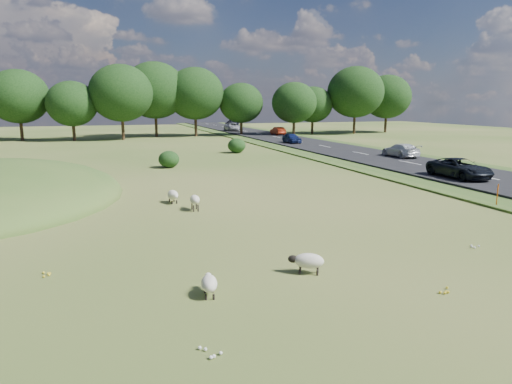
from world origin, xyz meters
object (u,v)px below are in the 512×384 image
at_px(sheep_1, 195,200).
at_px(sheep_0, 308,261).
at_px(car_0, 460,168).
at_px(car_3, 278,131).
at_px(marker_post, 497,196).
at_px(car_6, 233,127).
at_px(car_2, 232,123).
at_px(sheep_2, 209,283).
at_px(car_4, 292,138).
at_px(sheep_3, 173,195).
at_px(car_7, 400,150).

bearing_deg(sheep_1, sheep_0, -168.14).
height_order(car_0, car_3, car_0).
xyz_separation_m(marker_post, sheep_0, (-13.25, -5.47, -0.18)).
bearing_deg(sheep_1, car_6, -15.62).
bearing_deg(car_6, car_0, -90.00).
height_order(car_3, car_6, car_6).
distance_m(car_2, car_3, 27.53).
relative_size(car_0, car_3, 1.23).
bearing_deg(car_0, marker_post, -119.32).
xyz_separation_m(car_0, car_3, (3.80, 44.15, -0.03)).
relative_size(marker_post, sheep_2, 1.14).
bearing_deg(car_0, car_2, 86.97).
bearing_deg(marker_post, car_4, 83.83).
bearing_deg(car_2, car_4, 84.86).
bearing_deg(car_4, sheep_3, -123.08).
bearing_deg(car_2, marker_post, 84.38).
bearing_deg(car_7, car_4, -77.79).
bearing_deg(marker_post, car_2, 84.38).
height_order(car_0, car_4, car_0).
bearing_deg(car_0, car_6, 90.00).
distance_m(car_0, car_7, 12.47).
bearing_deg(sheep_2, sheep_1, 0.83).
relative_size(sheep_1, sheep_2, 1.03).
distance_m(car_3, car_6, 13.61).
xyz_separation_m(sheep_1, car_4, (18.90, 32.26, 0.33)).
xyz_separation_m(marker_post, car_3, (7.74, 51.17, 0.29)).
xyz_separation_m(car_2, car_4, (-3.80, -42.25, -0.12)).
height_order(marker_post, sheep_2, marker_post).
distance_m(sheep_0, car_3, 60.41).
bearing_deg(car_0, sheep_0, -144.00).
xyz_separation_m(car_2, car_6, (-3.80, -14.47, -0.01)).
relative_size(car_4, car_6, 0.70).
bearing_deg(sheep_2, car_7, -34.46).
bearing_deg(sheep_0, sheep_2, 39.77).
bearing_deg(sheep_0, car_3, -82.13).
bearing_deg(sheep_3, car_3, 146.80).
relative_size(sheep_3, car_3, 0.32).
distance_m(sheep_3, car_7, 26.67).
distance_m(marker_post, sheep_3, 16.93).
xyz_separation_m(marker_post, sheep_3, (-15.73, 6.25, -0.16)).
height_order(car_4, car_6, car_6).
bearing_deg(marker_post, car_0, 60.68).
xyz_separation_m(marker_post, sheep_1, (-14.96, 4.19, -0.05)).
relative_size(car_2, car_6, 0.97).
bearing_deg(car_3, car_7, 90.00).
bearing_deg(car_7, sheep_1, 32.93).
bearing_deg(car_3, marker_post, 81.39).
bearing_deg(marker_post, sheep_1, 164.34).
relative_size(sheep_1, car_3, 0.28).
bearing_deg(car_0, car_3, 85.08).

